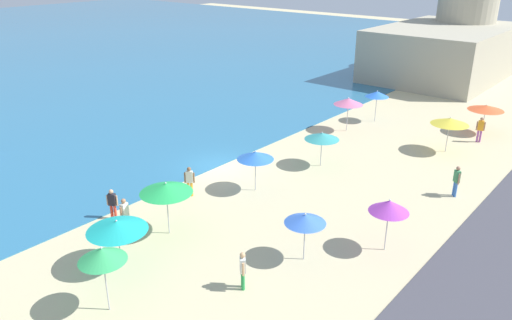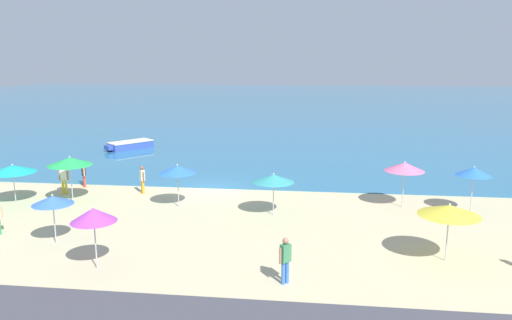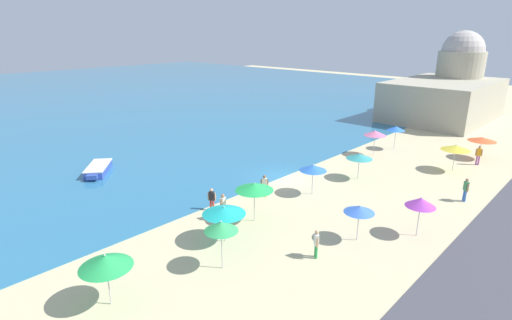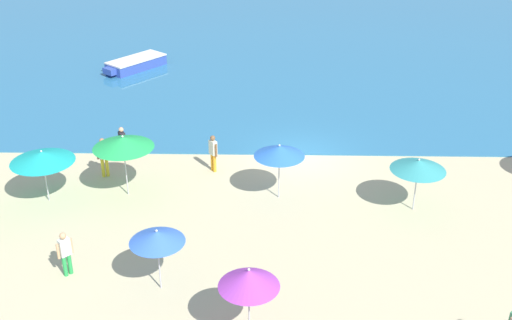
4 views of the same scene
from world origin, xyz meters
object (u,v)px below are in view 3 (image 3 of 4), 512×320
object	(u,v)px
beach_umbrella_1	(224,210)
bather_4	(223,205)
beach_umbrella_5	(313,168)
beach_umbrella_10	(221,226)
bather_0	(264,185)
beach_umbrella_0	(456,148)
beach_umbrella_9	(421,202)
bather_3	(212,198)
bather_5	(316,242)
beach_umbrella_3	(359,209)
beach_umbrella_7	(360,156)
harbor_fortress	(449,90)
beach_umbrella_11	(375,133)
bather_2	(466,189)
bather_1	(479,154)
skiff_nearshore	(98,169)
beach_umbrella_2	(254,187)
beach_umbrella_4	(106,261)
beach_umbrella_6	(482,139)
beach_umbrella_8	(396,128)

from	to	relation	value
beach_umbrella_1	bather_4	distance (m)	2.92
beach_umbrella_5	beach_umbrella_10	distance (m)	11.40
beach_umbrella_10	bather_0	size ratio (longest dim) A/B	1.59
beach_umbrella_1	bather_0	size ratio (longest dim) A/B	1.48
beach_umbrella_0	beach_umbrella_9	world-z (taller)	beach_umbrella_9
bather_3	bather_5	distance (m)	8.58
beach_umbrella_5	beach_umbrella_3	bearing A→B (deg)	-122.95
beach_umbrella_5	beach_umbrella_7	xyz separation A→B (m)	(5.24, -0.85, -0.13)
beach_umbrella_5	beach_umbrella_9	xyz separation A→B (m)	(-0.94, -8.26, 0.09)
beach_umbrella_0	beach_umbrella_1	distance (m)	22.47
beach_umbrella_1	harbor_fortress	size ratio (longest dim) A/B	0.14
beach_umbrella_0	beach_umbrella_11	size ratio (longest dim) A/B	0.96
bather_2	bather_1	bearing A→B (deg)	10.47
bather_2	skiff_nearshore	xyz separation A→B (m)	(-15.14, 24.59, -0.58)
beach_umbrella_0	bather_3	xyz separation A→B (m)	(-19.55, 9.15, -1.22)
beach_umbrella_2	bather_5	world-z (taller)	beach_umbrella_2
beach_umbrella_4	beach_umbrella_5	bearing A→B (deg)	3.06
beach_umbrella_1	beach_umbrella_6	world-z (taller)	beach_umbrella_1
beach_umbrella_8	bather_4	bearing A→B (deg)	177.88
bather_1	bather_5	size ratio (longest dim) A/B	1.10
beach_umbrella_5	beach_umbrella_10	size ratio (longest dim) A/B	0.88
beach_umbrella_0	bather_4	world-z (taller)	beach_umbrella_0
beach_umbrella_2	bather_1	world-z (taller)	beach_umbrella_2
bather_0	bather_1	size ratio (longest dim) A/B	0.94
bather_5	skiff_nearshore	distance (m)	21.27
beach_umbrella_7	beach_umbrella_11	xyz separation A→B (m)	(6.83, 2.19, 0.30)
beach_umbrella_0	beach_umbrella_3	xyz separation A→B (m)	(-16.45, -0.08, -0.15)
harbor_fortress	skiff_nearshore	bearing A→B (deg)	163.75
beach_umbrella_1	beach_umbrella_8	world-z (taller)	beach_umbrella_8
bather_5	beach_umbrella_3	bearing A→B (deg)	-11.60
beach_umbrella_9	bather_4	bearing A→B (deg)	123.10
bather_2	bather_5	xyz separation A→B (m)	(-13.39, 3.39, -0.06)
beach_umbrella_0	bather_5	distance (m)	19.68
beach_umbrella_5	beach_umbrella_9	distance (m)	8.31
beach_umbrella_1	beach_umbrella_5	bearing A→B (deg)	2.76
beach_umbrella_10	bather_4	bearing A→B (deg)	47.06
beach_umbrella_3	beach_umbrella_11	size ratio (longest dim) A/B	0.87
bather_1	harbor_fortress	size ratio (longest dim) A/B	0.10
beach_umbrella_2	bather_1	bearing A→B (deg)	-17.75
bather_2	beach_umbrella_0	bearing A→B (deg)	24.29
beach_umbrella_2	bather_4	world-z (taller)	beach_umbrella_2
beach_umbrella_9	beach_umbrella_7	bearing A→B (deg)	50.15
bather_1	bather_2	world-z (taller)	bather_1
beach_umbrella_11	bather_1	xyz separation A→B (m)	(3.79, -8.27, -1.23)
beach_umbrella_8	bather_3	size ratio (longest dim) A/B	1.56
beach_umbrella_3	beach_umbrella_11	distance (m)	17.52
harbor_fortress	beach_umbrella_2	bearing A→B (deg)	-176.33
beach_umbrella_3	beach_umbrella_10	distance (m)	8.13
bather_2	bather_5	distance (m)	13.81
beach_umbrella_0	bather_3	size ratio (longest dim) A/B	1.53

